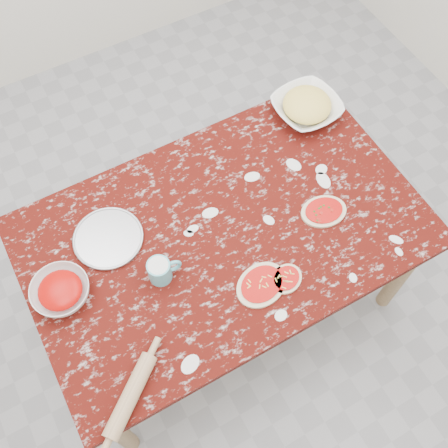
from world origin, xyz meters
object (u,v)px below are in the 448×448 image
at_px(worktable, 224,239).
at_px(cheese_bowl, 306,108).
at_px(pizza_tray, 108,239).
at_px(rolling_pin, 130,396).
at_px(flour_mug, 161,270).
at_px(sauce_bowl, 61,292).

distance_m(worktable, cheese_bowl, 0.72).
bearing_deg(worktable, pizza_tray, 156.11).
bearing_deg(rolling_pin, cheese_bowl, 32.25).
height_order(pizza_tray, cheese_bowl, cheese_bowl).
bearing_deg(worktable, cheese_bowl, 29.41).
distance_m(worktable, rolling_pin, 0.74).
relative_size(worktable, flour_mug, 12.01).
height_order(worktable, pizza_tray, pizza_tray).
bearing_deg(flour_mug, sauce_bowl, 162.93).
bearing_deg(sauce_bowl, pizza_tray, 29.48).
xyz_separation_m(cheese_bowl, rolling_pin, (-1.22, -0.77, -0.01)).
bearing_deg(cheese_bowl, sauce_bowl, -166.90).
bearing_deg(pizza_tray, worktable, -23.89).
relative_size(pizza_tray, rolling_pin, 0.93).
distance_m(worktable, flour_mug, 0.34).
bearing_deg(cheese_bowl, flour_mug, -156.16).
bearing_deg(sauce_bowl, cheese_bowl, 13.10).
distance_m(worktable, sauce_bowl, 0.68).
distance_m(flour_mug, rolling_pin, 0.46).
relative_size(sauce_bowl, rolling_pin, 0.75).
relative_size(pizza_tray, flour_mug, 2.06).
height_order(flour_mug, rolling_pin, flour_mug).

